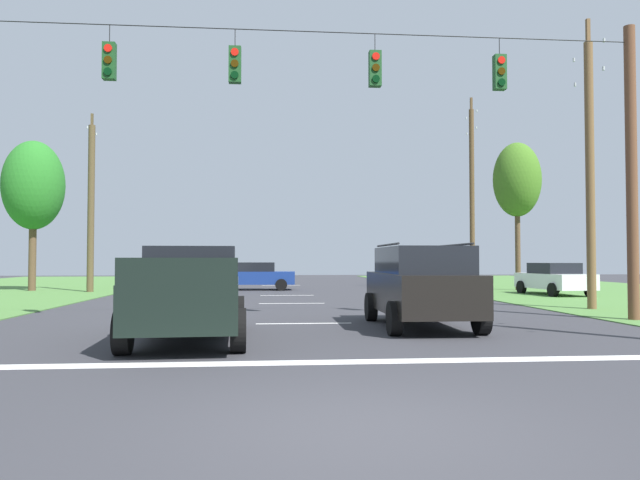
{
  "coord_description": "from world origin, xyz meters",
  "views": [
    {
      "loc": [
        -1.0,
        -5.9,
        1.67
      ],
      "look_at": [
        0.64,
        12.28,
        2.26
      ],
      "focal_mm": 33.95,
      "sensor_mm": 36.0,
      "label": 1
    }
  ],
  "objects_px": {
    "overhead_signal_span": "(303,149)",
    "distant_car_crossing_white": "(554,278)",
    "utility_pole_far_left": "(91,206)",
    "utility_pole_mid_right": "(590,166)",
    "tree_roadside_left": "(517,181)",
    "distant_car_oncoming": "(256,276)",
    "tree_roadside_far_right": "(33,186)",
    "suv_black": "(421,284)",
    "utility_pole_far_right": "(472,193)",
    "pickup_truck": "(190,293)"
  },
  "relations": [
    {
      "from": "distant_car_oncoming",
      "to": "tree_roadside_far_right",
      "type": "bearing_deg",
      "value": -178.72
    },
    {
      "from": "distant_car_crossing_white",
      "to": "utility_pole_mid_right",
      "type": "distance_m",
      "value": 9.32
    },
    {
      "from": "distant_car_crossing_white",
      "to": "tree_roadside_left",
      "type": "height_order",
      "value": "tree_roadside_left"
    },
    {
      "from": "overhead_signal_span",
      "to": "suv_black",
      "type": "height_order",
      "value": "overhead_signal_span"
    },
    {
      "from": "pickup_truck",
      "to": "overhead_signal_span",
      "type": "bearing_deg",
      "value": 48.76
    },
    {
      "from": "overhead_signal_span",
      "to": "tree_roadside_far_right",
      "type": "bearing_deg",
      "value": 127.14
    },
    {
      "from": "distant_car_crossing_white",
      "to": "tree_roadside_left",
      "type": "bearing_deg",
      "value": 88.47
    },
    {
      "from": "utility_pole_mid_right",
      "to": "utility_pole_far_left",
      "type": "height_order",
      "value": "utility_pole_mid_right"
    },
    {
      "from": "pickup_truck",
      "to": "tree_roadside_left",
      "type": "height_order",
      "value": "tree_roadside_left"
    },
    {
      "from": "utility_pole_far_left",
      "to": "tree_roadside_left",
      "type": "relative_size",
      "value": 1.14
    },
    {
      "from": "overhead_signal_span",
      "to": "distant_car_crossing_white",
      "type": "bearing_deg",
      "value": 42.66
    },
    {
      "from": "pickup_truck",
      "to": "utility_pole_far_left",
      "type": "height_order",
      "value": "utility_pole_far_left"
    },
    {
      "from": "utility_pole_mid_right",
      "to": "tree_roadside_left",
      "type": "distance_m",
      "value": 12.66
    },
    {
      "from": "tree_roadside_far_right",
      "to": "utility_pole_far_right",
      "type": "bearing_deg",
      "value": -2.76
    },
    {
      "from": "distant_car_oncoming",
      "to": "utility_pole_mid_right",
      "type": "height_order",
      "value": "utility_pole_mid_right"
    },
    {
      "from": "distant_car_oncoming",
      "to": "utility_pole_far_left",
      "type": "xyz_separation_m",
      "value": [
        -8.39,
        -1.77,
        3.62
      ]
    },
    {
      "from": "tree_roadside_left",
      "to": "utility_pole_far_right",
      "type": "bearing_deg",
      "value": 166.08
    },
    {
      "from": "distant_car_crossing_white",
      "to": "tree_roadside_far_right",
      "type": "xyz_separation_m",
      "value": [
        -25.83,
        6.03,
        4.81
      ]
    },
    {
      "from": "tree_roadside_far_right",
      "to": "tree_roadside_left",
      "type": "distance_m",
      "value": 26.01
    },
    {
      "from": "tree_roadside_far_right",
      "to": "distant_car_oncoming",
      "type": "bearing_deg",
      "value": 1.28
    },
    {
      "from": "tree_roadside_far_right",
      "to": "overhead_signal_span",
      "type": "bearing_deg",
      "value": -52.86
    },
    {
      "from": "pickup_truck",
      "to": "distant_car_oncoming",
      "type": "bearing_deg",
      "value": 87.16
    },
    {
      "from": "distant_car_crossing_white",
      "to": "distant_car_oncoming",
      "type": "relative_size",
      "value": 1.01
    },
    {
      "from": "tree_roadside_left",
      "to": "distant_car_crossing_white",
      "type": "bearing_deg",
      "value": -91.53
    },
    {
      "from": "utility_pole_far_left",
      "to": "tree_roadside_far_right",
      "type": "bearing_deg",
      "value": 156.23
    },
    {
      "from": "utility_pole_far_right",
      "to": "utility_pole_far_left",
      "type": "distance_m",
      "value": 20.24
    },
    {
      "from": "utility_pole_far_right",
      "to": "utility_pole_far_left",
      "type": "bearing_deg",
      "value": -178.97
    },
    {
      "from": "overhead_signal_span",
      "to": "utility_pole_far_right",
      "type": "height_order",
      "value": "utility_pole_far_right"
    },
    {
      "from": "overhead_signal_span",
      "to": "tree_roadside_left",
      "type": "height_order",
      "value": "overhead_signal_span"
    },
    {
      "from": "utility_pole_mid_right",
      "to": "tree_roadside_left",
      "type": "relative_size",
      "value": 1.22
    },
    {
      "from": "overhead_signal_span",
      "to": "pickup_truck",
      "type": "distance_m",
      "value": 5.27
    },
    {
      "from": "pickup_truck",
      "to": "distant_car_oncoming",
      "type": "xyz_separation_m",
      "value": [
        1.03,
        20.73,
        -0.18
      ]
    },
    {
      "from": "utility_pole_far_right",
      "to": "utility_pole_far_left",
      "type": "height_order",
      "value": "utility_pole_far_right"
    },
    {
      "from": "pickup_truck",
      "to": "tree_roadside_left",
      "type": "relative_size",
      "value": 0.68
    },
    {
      "from": "overhead_signal_span",
      "to": "distant_car_crossing_white",
      "type": "relative_size",
      "value": 4.19
    },
    {
      "from": "suv_black",
      "to": "utility_pole_far_right",
      "type": "height_order",
      "value": "utility_pole_far_right"
    },
    {
      "from": "distant_car_crossing_white",
      "to": "utility_pole_mid_right",
      "type": "xyz_separation_m",
      "value": [
        -2.64,
        -7.98,
        4.03
      ]
    },
    {
      "from": "utility_pole_far_right",
      "to": "utility_pole_far_left",
      "type": "relative_size",
      "value": 1.15
    },
    {
      "from": "suv_black",
      "to": "tree_roadside_left",
      "type": "distance_m",
      "value": 20.16
    },
    {
      "from": "utility_pole_far_left",
      "to": "utility_pole_far_right",
      "type": "bearing_deg",
      "value": 1.03
    },
    {
      "from": "suv_black",
      "to": "overhead_signal_span",
      "type": "bearing_deg",
      "value": 159.41
    },
    {
      "from": "overhead_signal_span",
      "to": "distant_car_crossing_white",
      "type": "distance_m",
      "value": 17.44
    },
    {
      "from": "overhead_signal_span",
      "to": "tree_roadside_far_right",
      "type": "height_order",
      "value": "overhead_signal_span"
    },
    {
      "from": "overhead_signal_span",
      "to": "utility_pole_far_left",
      "type": "relative_size",
      "value": 2.01
    },
    {
      "from": "distant_car_oncoming",
      "to": "tree_roadside_left",
      "type": "bearing_deg",
      "value": -7.96
    },
    {
      "from": "distant_car_crossing_white",
      "to": "utility_pole_far_right",
      "type": "distance_m",
      "value": 7.02
    },
    {
      "from": "overhead_signal_span",
      "to": "utility_pole_far_right",
      "type": "distance_m",
      "value": 19.42
    },
    {
      "from": "overhead_signal_span",
      "to": "utility_pole_far_right",
      "type": "xyz_separation_m",
      "value": [
        10.31,
        16.43,
        0.74
      ]
    },
    {
      "from": "utility_pole_far_left",
      "to": "tree_roadside_far_right",
      "type": "xyz_separation_m",
      "value": [
        -3.41,
        1.5,
        1.18
      ]
    },
    {
      "from": "utility_pole_far_left",
      "to": "distant_car_crossing_white",
      "type": "bearing_deg",
      "value": -11.43
    }
  ]
}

